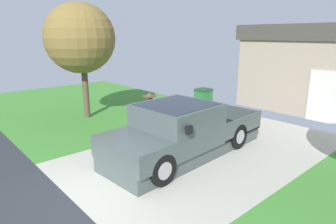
% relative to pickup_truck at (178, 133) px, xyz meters
% --- Properties ---
extents(pickup_truck, '(2.34, 5.44, 1.61)m').
position_rel_pickup_truck_xyz_m(pickup_truck, '(0.00, 0.00, 0.00)').
color(pickup_truck, '#44504F').
rests_on(pickup_truck, ground).
extents(person_with_hat, '(0.48, 0.48, 1.72)m').
position_rel_pickup_truck_xyz_m(person_with_hat, '(-1.42, 0.06, 0.22)').
color(person_with_hat, '#333842').
rests_on(person_with_hat, ground).
extents(handbag, '(0.36, 0.18, 0.46)m').
position_rel_pickup_truck_xyz_m(handbag, '(-1.52, -0.25, -0.58)').
color(handbag, '#B24C56').
rests_on(handbag, ground).
extents(front_yard_tree, '(2.83, 2.83, 4.77)m').
position_rel_pickup_truck_xyz_m(front_yard_tree, '(-5.71, -0.18, 2.61)').
color(front_yard_tree, brown).
rests_on(front_yard_tree, ground).
extents(wheeled_trash_bin, '(0.60, 0.72, 1.03)m').
position_rel_pickup_truck_xyz_m(wheeled_trash_bin, '(-3.18, 4.66, -0.16)').
color(wheeled_trash_bin, '#286B38').
rests_on(wheeled_trash_bin, ground).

